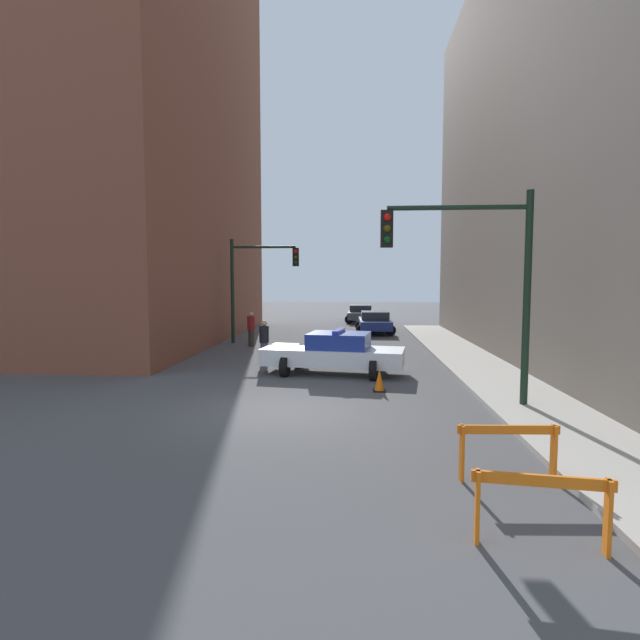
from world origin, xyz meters
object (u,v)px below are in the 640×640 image
pedestrian_crossing (264,341)px  pedestrian_corner (251,328)px  barrier_front (542,498)px  traffic_cone (379,380)px  parked_car_mid (361,313)px  police_car (335,353)px  barrier_mid (508,443)px  traffic_light_near (479,265)px  parked_car_near (375,322)px  traffic_light_far (254,275)px

pedestrian_crossing → pedestrian_corner: same height
barrier_front → traffic_cone: barrier_front is taller
barrier_front → pedestrian_corner: bearing=112.1°
barrier_front → parked_car_mid: bearing=93.2°
pedestrian_crossing → traffic_cone: bearing=-112.5°
parked_car_mid → pedestrian_corner: bearing=-109.4°
police_car → pedestrian_corner: bearing=41.1°
pedestrian_crossing → barrier_mid: (5.82, -10.61, -0.24)m
traffic_light_near → traffic_cone: 4.29m
parked_car_mid → barrier_mid: size_ratio=2.72×
parked_car_mid → barrier_front: parked_car_mid is taller
parked_car_mid → traffic_cone: parked_car_mid is taller
parked_car_mid → traffic_cone: bearing=-87.7°
parked_car_mid → pedestrian_crossing: (-3.85, -18.95, 0.19)m
parked_car_near → traffic_cone: bearing=-92.9°
traffic_light_far → barrier_mid: size_ratio=3.25×
parked_car_near → traffic_light_far: bearing=-141.7°
pedestrian_crossing → pedestrian_corner: bearing=41.3°
pedestrian_corner → traffic_cone: pedestrian_corner is taller
pedestrian_corner → barrier_front: pedestrian_corner is taller
parked_car_mid → pedestrian_corner: (-5.38, -14.01, 0.19)m
pedestrian_crossing → barrier_front: bearing=-132.0°
parked_car_near → parked_car_mid: 7.66m
traffic_light_far → parked_car_near: traffic_light_far is taller
pedestrian_crossing → barrier_front: size_ratio=1.04×
parked_car_near → barrier_mid: (1.23, -21.93, -0.06)m
traffic_light_far → traffic_cone: bearing=-61.4°
pedestrian_crossing → traffic_cone: (4.12, -4.35, -0.54)m
barrier_mid → traffic_cone: (-1.71, 6.26, -0.30)m
traffic_light_far → pedestrian_corner: 2.83m
police_car → pedestrian_crossing: (-2.73, 1.78, 0.14)m
parked_car_mid → traffic_light_far: bearing=-111.6°
parked_car_mid → parked_car_near: bearing=-82.8°
police_car → traffic_cone: 2.95m
traffic_light_far → barrier_front: (7.23, -18.82, -2.78)m
police_car → traffic_light_far: bearing=37.4°
traffic_light_near → pedestrian_corner: traffic_light_near is taller
traffic_cone → barrier_front: bearing=-79.8°
traffic_light_far → parked_car_near: 8.51m
pedestrian_crossing → barrier_front: 13.82m
police_car → parked_car_mid: size_ratio=1.13×
traffic_light_far → parked_car_near: (6.22, 5.13, -2.72)m
parked_car_near → pedestrian_crossing: bearing=-113.3°
parked_car_near → pedestrian_corner: size_ratio=2.61×
pedestrian_corner → traffic_cone: (5.65, -9.29, -0.54)m
pedestrian_corner → barrier_mid: bearing=98.0°
parked_car_mid → barrier_mid: (1.97, -29.56, -0.06)m
traffic_light_near → parked_car_near: (-1.81, 17.37, -2.86)m
police_car → parked_car_near: size_ratio=1.14×
traffic_light_near → traffic_light_far: 14.64m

